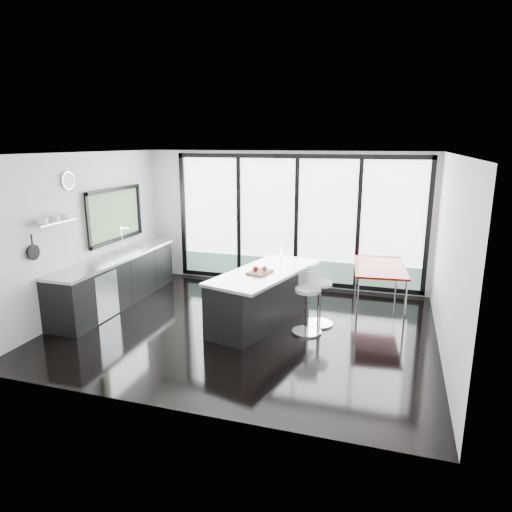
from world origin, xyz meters
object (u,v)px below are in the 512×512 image
(bar_stool_far, at_px, (319,303))
(red_table, at_px, (378,288))
(island, at_px, (261,296))
(bar_stool_near, at_px, (307,311))

(bar_stool_far, distance_m, red_table, 1.38)
(island, bearing_deg, bar_stool_near, -14.56)
(island, xyz_separation_m, bar_stool_near, (0.83, -0.22, -0.09))
(island, distance_m, bar_stool_far, 0.98)
(island, xyz_separation_m, red_table, (1.86, 1.23, -0.06))
(bar_stool_far, relative_size, red_table, 0.49)
(bar_stool_far, height_order, red_table, red_table)
(island, relative_size, red_table, 1.58)
(island, relative_size, bar_stool_near, 3.21)
(red_table, bearing_deg, bar_stool_near, -125.32)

